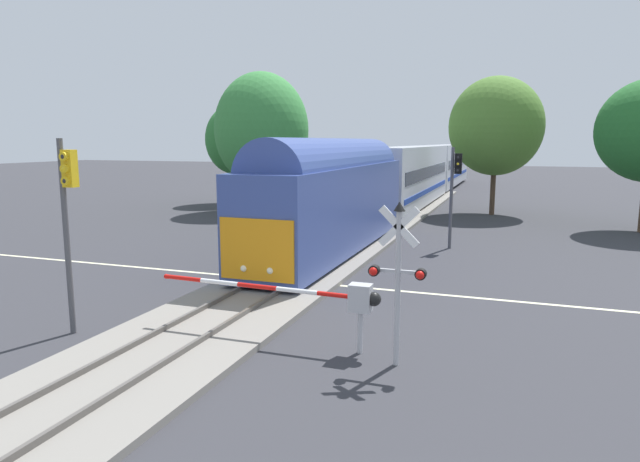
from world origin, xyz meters
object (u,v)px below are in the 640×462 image
(oak_behind_train, at_px, (262,130))
(traffic_signal_median, at_px, (67,205))
(crossing_gate_near, at_px, (332,297))
(commuter_train, at_px, (412,173))
(elm_centre_background, at_px, (496,126))
(pine_left_background, at_px, (235,140))
(traffic_signal_far_side, at_px, (455,181))
(crossing_signal_mast, at_px, (398,267))

(oak_behind_train, bearing_deg, traffic_signal_median, -75.40)
(crossing_gate_near, bearing_deg, traffic_signal_median, -169.50)
(commuter_train, height_order, crossing_gate_near, commuter_train)
(traffic_signal_median, bearing_deg, elm_centre_background, 72.50)
(commuter_train, bearing_deg, oak_behind_train, -144.20)
(elm_centre_background, bearing_deg, oak_behind_train, -166.28)
(commuter_train, xyz_separation_m, elm_centre_background, (6.51, -3.24, 3.67))
(pine_left_background, bearing_deg, traffic_signal_far_side, -36.08)
(commuter_train, bearing_deg, pine_left_background, -168.22)
(crossing_gate_near, bearing_deg, oak_behind_train, 118.99)
(traffic_signal_far_side, height_order, elm_centre_background, elm_centre_background)
(crossing_signal_mast, xyz_separation_m, elm_centre_background, (0.79, 29.91, 3.98))
(pine_left_background, bearing_deg, commuter_train, 11.78)
(oak_behind_train, height_order, pine_left_background, oak_behind_train)
(commuter_train, xyz_separation_m, pine_left_background, (-14.68, -3.06, 2.73))
(crossing_gate_near, relative_size, pine_left_background, 0.75)
(elm_centre_background, distance_m, pine_left_background, 21.21)
(oak_behind_train, relative_size, elm_centre_background, 1.05)
(traffic_signal_median, bearing_deg, crossing_signal_mast, 5.31)
(crossing_gate_near, relative_size, crossing_signal_mast, 1.60)
(commuter_train, height_order, traffic_signal_median, commuter_train)
(crossing_signal_mast, bearing_deg, oak_behind_train, 121.51)
(commuter_train, height_order, crossing_signal_mast, commuter_train)
(crossing_signal_mast, height_order, elm_centre_background, elm_centre_background)
(commuter_train, relative_size, elm_centre_background, 6.22)
(crossing_gate_near, distance_m, crossing_signal_mast, 2.12)
(commuter_train, bearing_deg, crossing_signal_mast, -80.22)
(crossing_signal_mast, bearing_deg, commuter_train, 99.78)
(elm_centre_background, height_order, pine_left_background, elm_centre_background)
(pine_left_background, bearing_deg, crossing_gate_near, -57.86)
(crossing_gate_near, distance_m, elm_centre_background, 29.96)
(crossing_signal_mast, height_order, traffic_signal_median, traffic_signal_median)
(oak_behind_train, bearing_deg, traffic_signal_far_side, -33.75)
(commuter_train, bearing_deg, crossing_gate_near, -83.15)
(elm_centre_background, bearing_deg, commuter_train, 153.52)
(crossing_gate_near, distance_m, traffic_signal_median, 7.56)
(traffic_signal_median, bearing_deg, crossing_gate_near, 10.50)
(commuter_train, height_order, traffic_signal_far_side, commuter_train)
(commuter_train, distance_m, elm_centre_background, 8.15)
(crossing_gate_near, height_order, elm_centre_background, elm_centre_background)
(oak_behind_train, relative_size, pine_left_background, 1.24)
(traffic_signal_far_side, bearing_deg, oak_behind_train, 146.25)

